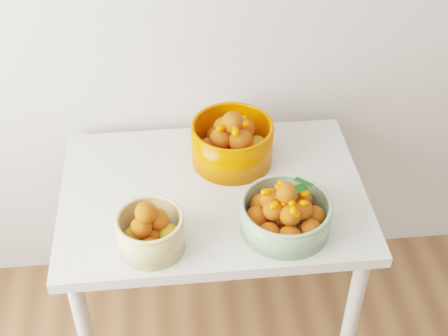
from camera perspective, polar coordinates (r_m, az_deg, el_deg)
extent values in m
cube|color=silver|center=(2.07, -1.04, -2.44)|extent=(1.00, 0.70, 0.04)
cylinder|color=silver|center=(2.23, 11.44, -13.81)|extent=(0.05, 0.05, 0.71)
cylinder|color=silver|center=(2.55, -11.42, -4.84)|extent=(0.05, 0.05, 0.71)
cylinder|color=silver|center=(2.59, 8.25, -3.50)|extent=(0.05, 0.05, 0.71)
cylinder|color=tan|center=(1.85, -6.71, -5.92)|extent=(0.20, 0.20, 0.11)
torus|color=tan|center=(1.81, -6.85, -4.67)|extent=(0.20, 0.20, 0.01)
sphere|color=#D1660C|center=(1.86, -5.12, -6.00)|extent=(0.07, 0.07, 0.07)
sphere|color=#D1660C|center=(1.89, -6.75, -5.06)|extent=(0.07, 0.07, 0.07)
sphere|color=#D1660C|center=(1.86, -8.25, -6.31)|extent=(0.07, 0.07, 0.07)
sphere|color=#EA4E0C|center=(1.82, -6.75, -7.32)|extent=(0.07, 0.07, 0.07)
sphere|color=#EA4E0C|center=(1.86, -6.68, -6.16)|extent=(0.07, 0.07, 0.07)
sphere|color=#EA4E0C|center=(1.83, -6.07, -4.66)|extent=(0.06, 0.06, 0.06)
sphere|color=#EA4E0C|center=(1.81, -7.58, -5.38)|extent=(0.06, 0.06, 0.06)
sphere|color=#EA4E0C|center=(1.79, -7.16, -4.08)|extent=(0.06, 0.06, 0.06)
ellipsoid|color=#F35300|center=(1.78, -7.08, -4.07)|extent=(0.04, 0.04, 0.03)
ellipsoid|color=#F35300|center=(1.79, -7.53, -4.02)|extent=(0.04, 0.03, 0.04)
cylinder|color=gray|center=(1.91, 5.64, -4.41)|extent=(0.35, 0.35, 0.10)
torus|color=gray|center=(1.87, 5.74, -3.37)|extent=(0.35, 0.35, 0.01)
sphere|color=#EA4E0C|center=(1.92, 8.24, -4.35)|extent=(0.06, 0.06, 0.06)
sphere|color=#EA4E0C|center=(1.96, 7.05, -3.02)|extent=(0.07, 0.07, 0.07)
sphere|color=#EA4E0C|center=(1.97, 5.11, -2.68)|extent=(0.07, 0.07, 0.07)
sphere|color=#EA4E0C|center=(1.94, 3.43, -3.40)|extent=(0.07, 0.07, 0.07)
sphere|color=#EA4E0C|center=(1.90, 3.01, -4.63)|extent=(0.07, 0.07, 0.07)
sphere|color=#EA4E0C|center=(1.86, 4.14, -5.99)|extent=(0.07, 0.07, 0.07)
sphere|color=#EA4E0C|center=(1.85, 6.03, -6.38)|extent=(0.07, 0.07, 0.07)
sphere|color=#EA4E0C|center=(1.88, 7.87, -5.61)|extent=(0.07, 0.07, 0.07)
sphere|color=#EA4E0C|center=(1.91, 5.64, -4.46)|extent=(0.07, 0.07, 0.07)
sphere|color=#EA4E0C|center=(1.89, 6.89, -2.72)|extent=(0.07, 0.07, 0.07)
sphere|color=#EA4E0C|center=(1.91, 5.46, -2.29)|extent=(0.06, 0.06, 0.06)
sphere|color=#EA4E0C|center=(1.88, 4.35, -2.89)|extent=(0.07, 0.07, 0.07)
sphere|color=#EA4E0C|center=(1.85, 4.55, -3.86)|extent=(0.06, 0.06, 0.06)
sphere|color=#EA4E0C|center=(1.84, 6.09, -4.31)|extent=(0.06, 0.06, 0.06)
sphere|color=#EA4E0C|center=(1.86, 7.12, -3.74)|extent=(0.06, 0.06, 0.06)
sphere|color=#EA4E0C|center=(1.84, 5.78, -2.34)|extent=(0.07, 0.07, 0.07)
ellipsoid|color=#F35300|center=(1.84, 5.84, -2.96)|extent=(0.03, 0.04, 0.04)
ellipsoid|color=#F35300|center=(1.84, 6.51, -3.46)|extent=(0.04, 0.04, 0.03)
ellipsoid|color=#F35300|center=(1.86, 4.65, -2.70)|extent=(0.04, 0.03, 0.03)
ellipsoid|color=#F35300|center=(1.80, 6.36, -3.86)|extent=(0.02, 0.04, 0.03)
ellipsoid|color=#F35300|center=(1.85, 6.63, -1.95)|extent=(0.04, 0.04, 0.03)
ellipsoid|color=#F35300|center=(1.84, 7.34, -2.28)|extent=(0.04, 0.03, 0.03)
ellipsoid|color=#F35300|center=(1.86, 5.06, -1.87)|extent=(0.04, 0.04, 0.03)
ellipsoid|color=#F35300|center=(1.85, 5.54, -2.49)|extent=(0.04, 0.03, 0.03)
ellipsoid|color=#F35300|center=(1.83, 7.24, -3.23)|extent=(0.04, 0.04, 0.03)
ellipsoid|color=#F35300|center=(1.82, 4.67, -3.45)|extent=(0.04, 0.04, 0.04)
ellipsoid|color=#F35300|center=(1.86, 5.85, -2.38)|extent=(0.04, 0.04, 0.04)
ellipsoid|color=#F35300|center=(1.83, 6.19, -3.14)|extent=(0.03, 0.04, 0.03)
ellipsoid|color=#F35300|center=(1.87, 5.23, -1.44)|extent=(0.04, 0.04, 0.04)
ellipsoid|color=#F35300|center=(1.84, 5.73, -2.08)|extent=(0.04, 0.04, 0.03)
ellipsoid|color=#F35300|center=(1.84, 5.53, -3.17)|extent=(0.04, 0.04, 0.03)
ellipsoid|color=#F35300|center=(1.83, 3.87, -2.22)|extent=(0.03, 0.03, 0.03)
ellipsoid|color=#F35300|center=(1.82, 6.59, -4.10)|extent=(0.03, 0.04, 0.02)
cylinder|color=#E14700|center=(2.13, 0.75, 2.26)|extent=(0.37, 0.37, 0.14)
torus|color=#E14700|center=(2.08, 0.77, 3.83)|extent=(0.37, 0.37, 0.01)
sphere|color=#D1660C|center=(2.15, 2.98, 1.90)|extent=(0.08, 0.08, 0.08)
sphere|color=#D1660C|center=(2.20, 1.57, 3.08)|extent=(0.07, 0.07, 0.07)
sphere|color=#EA4E0C|center=(2.19, -0.58, 2.92)|extent=(0.08, 0.08, 0.08)
sphere|color=#EA4E0C|center=(2.14, -1.49, 1.73)|extent=(0.08, 0.08, 0.08)
sphere|color=#EA4E0C|center=(2.08, -0.17, 0.51)|extent=(0.09, 0.09, 0.09)
sphere|color=#EA4E0C|center=(2.09, 2.05, 0.64)|extent=(0.08, 0.08, 0.08)
sphere|color=#EA4E0C|center=(2.14, 0.75, 1.82)|extent=(0.08, 0.08, 0.08)
sphere|color=#EA4E0C|center=(2.13, 1.78, 3.56)|extent=(0.08, 0.08, 0.08)
sphere|color=#EA4E0C|center=(2.13, -0.02, 3.72)|extent=(0.07, 0.07, 0.07)
sphere|color=#EA4E0C|center=(2.08, -0.30, 2.72)|extent=(0.07, 0.07, 0.07)
sphere|color=#EA4E0C|center=(2.07, 1.54, 2.52)|extent=(0.08, 0.08, 0.08)
sphere|color=#EA4E0C|center=(2.07, 0.80, 4.19)|extent=(0.08, 0.08, 0.08)
ellipsoid|color=#F35300|center=(2.07, 1.91, 3.01)|extent=(0.05, 0.05, 0.04)
ellipsoid|color=#F35300|center=(2.07, 0.77, 3.70)|extent=(0.03, 0.04, 0.03)
ellipsoid|color=#F35300|center=(2.09, 1.65, 3.41)|extent=(0.05, 0.04, 0.03)
ellipsoid|color=#F35300|center=(2.12, 1.75, 4.44)|extent=(0.05, 0.05, 0.04)
ellipsoid|color=#F35300|center=(2.08, 0.63, 4.54)|extent=(0.04, 0.05, 0.04)
ellipsoid|color=#F35300|center=(2.12, 0.38, 4.50)|extent=(0.04, 0.04, 0.03)
ellipsoid|color=#F35300|center=(2.11, 0.75, 4.18)|extent=(0.03, 0.04, 0.03)
ellipsoid|color=#F35300|center=(2.05, -0.26, 3.65)|extent=(0.05, 0.04, 0.03)
ellipsoid|color=#F35300|center=(2.02, 1.05, 3.32)|extent=(0.03, 0.04, 0.04)
ellipsoid|color=#F35300|center=(2.06, 1.84, 4.02)|extent=(0.05, 0.04, 0.04)
ellipsoid|color=#F35300|center=(2.07, 1.83, 3.26)|extent=(0.05, 0.05, 0.04)
ellipsoid|color=#F35300|center=(2.02, 1.05, 3.37)|extent=(0.03, 0.04, 0.04)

